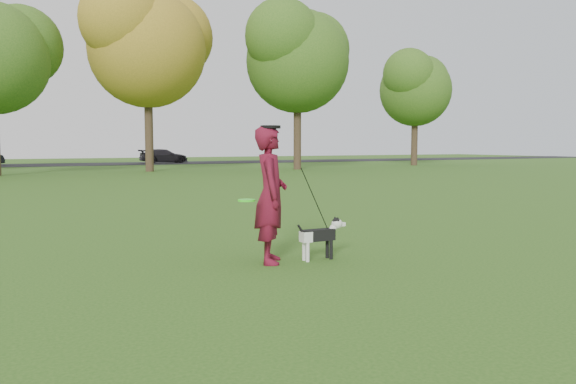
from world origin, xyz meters
TOP-DOWN VIEW (x-y plane):
  - ground at (0.00, 0.00)m, footprint 120.00×120.00m
  - road at (0.00, 40.00)m, footprint 120.00×7.00m
  - man at (-0.34, 0.35)m, footprint 0.69×0.80m
  - dog at (0.38, 0.22)m, footprint 0.79×0.16m
  - car_right at (8.28, 40.00)m, footprint 4.06×1.79m
  - man_held_items at (0.18, 0.26)m, footprint 1.35×0.37m
  - tree_row at (-1.43, 26.07)m, footprint 51.74×8.86m

SIDE VIEW (x-z plane):
  - ground at x=0.00m, z-range 0.00..0.00m
  - road at x=0.00m, z-range 0.00..0.02m
  - dog at x=0.38m, z-range 0.07..0.67m
  - car_right at x=8.28m, z-range 0.02..1.18m
  - man at x=-0.34m, z-range 0.00..1.87m
  - man_held_items at x=0.18m, z-range 0.21..1.69m
  - tree_row at x=-1.43m, z-range 1.40..13.41m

